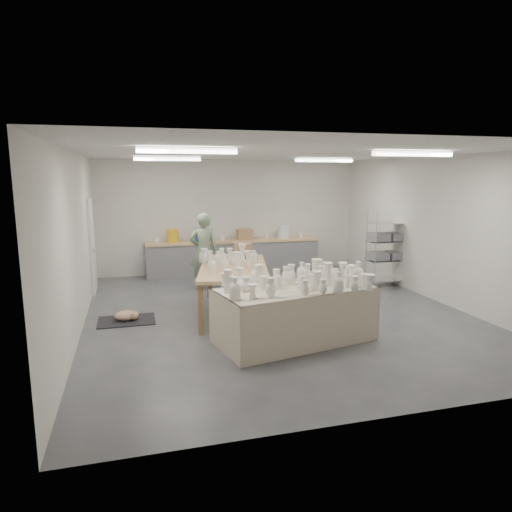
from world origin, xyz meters
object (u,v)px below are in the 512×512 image
object	(u,v)px
red_stool	(202,274)
drying_table	(296,312)
work_table	(232,265)
potter	(204,251)

from	to	relation	value
red_stool	drying_table	bearing A→B (deg)	-77.44
work_table	red_stool	bearing A→B (deg)	109.48
drying_table	potter	xyz separation A→B (m)	(-0.88, 3.69, 0.41)
work_table	red_stool	size ratio (longest dim) A/B	7.36
work_table	potter	distance (m)	1.92
work_table	red_stool	xyz separation A→B (m)	(-0.26, 2.17, -0.62)
potter	red_stool	distance (m)	0.64
potter	red_stool	size ratio (longest dim) A/B	4.90
work_table	potter	world-z (taller)	potter
drying_table	work_table	distance (m)	1.95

